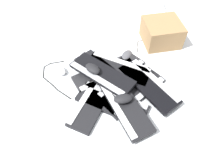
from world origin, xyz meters
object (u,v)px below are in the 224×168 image
(cardboard_box, at_px, (162,32))
(keyboard_5, at_px, (118,68))
(keyboard_2, at_px, (105,73))
(mouse_1, at_px, (60,70))
(mouse_0, at_px, (93,69))
(keyboard_8, at_px, (102,73))
(mouse_3, at_px, (127,55))
(keyboard_1, at_px, (116,74))
(keyboard_4, at_px, (112,103))
(mouse_2, at_px, (123,99))
(keyboard_9, at_px, (102,74))
(keyboard_3, at_px, (94,100))
(keyboard_6, at_px, (149,85))
(keyboard_0, at_px, (135,92))
(keyboard_7, at_px, (125,105))

(cardboard_box, bearing_deg, keyboard_5, -121.37)
(keyboard_2, height_order, mouse_1, mouse_1)
(mouse_0, bearing_deg, keyboard_8, -114.60)
(mouse_3, xyz_separation_m, cardboard_box, (0.22, 0.24, 0.07))
(keyboard_1, distance_m, mouse_3, 0.20)
(keyboard_4, relative_size, keyboard_8, 1.03)
(keyboard_5, bearing_deg, keyboard_1, -98.43)
(mouse_0, height_order, mouse_2, mouse_0)
(keyboard_5, relative_size, cardboard_box, 1.71)
(mouse_2, bearing_deg, cardboard_box, -126.74)
(keyboard_9, height_order, cardboard_box, cardboard_box)
(keyboard_3, distance_m, mouse_2, 0.19)
(keyboard_2, bearing_deg, mouse_0, -134.30)
(keyboard_2, height_order, mouse_2, mouse_2)
(mouse_0, relative_size, cardboard_box, 0.41)
(keyboard_5, distance_m, mouse_0, 0.19)
(keyboard_2, distance_m, keyboard_6, 0.31)
(keyboard_0, xyz_separation_m, mouse_0, (-0.29, 0.04, 0.10))
(keyboard_2, xyz_separation_m, mouse_2, (0.17, -0.22, 0.07))
(keyboard_6, distance_m, mouse_3, 0.32)
(keyboard_5, bearing_deg, keyboard_7, -69.56)
(keyboard_0, distance_m, keyboard_8, 0.25)
(keyboard_3, relative_size, mouse_2, 4.17)
(keyboard_4, relative_size, mouse_1, 4.19)
(keyboard_9, bearing_deg, keyboard_5, 49.66)
(keyboard_0, bearing_deg, cardboard_box, 79.18)
(keyboard_2, bearing_deg, keyboard_3, -92.52)
(mouse_1, xyz_separation_m, cardboard_box, (0.64, 0.50, 0.07))
(mouse_1, bearing_deg, keyboard_9, -152.61)
(keyboard_2, bearing_deg, mouse_1, -169.87)
(keyboard_2, xyz_separation_m, keyboard_8, (-0.01, -0.03, 0.03))
(keyboard_2, relative_size, keyboard_6, 0.97)
(keyboard_6, bearing_deg, keyboard_0, -144.00)
(keyboard_1, xyz_separation_m, cardboard_box, (0.25, 0.43, 0.07))
(keyboard_5, distance_m, keyboard_9, 0.14)
(cardboard_box, bearing_deg, keyboard_2, -126.66)
(keyboard_4, distance_m, keyboard_5, 0.26)
(keyboard_6, distance_m, mouse_0, 0.37)
(keyboard_3, height_order, mouse_0, mouse_0)
(keyboard_2, relative_size, keyboard_4, 0.91)
(keyboard_4, relative_size, keyboard_9, 0.99)
(keyboard_7, height_order, mouse_3, keyboard_7)
(keyboard_1, bearing_deg, cardboard_box, 59.91)
(keyboard_4, distance_m, mouse_2, 0.09)
(keyboard_4, xyz_separation_m, keyboard_9, (-0.11, 0.16, 0.06))
(keyboard_0, relative_size, keyboard_6, 1.03)
(keyboard_9, bearing_deg, keyboard_1, 41.59)
(keyboard_6, bearing_deg, mouse_0, -178.02)
(keyboard_2, relative_size, mouse_3, 3.82)
(mouse_0, height_order, mouse_3, mouse_0)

